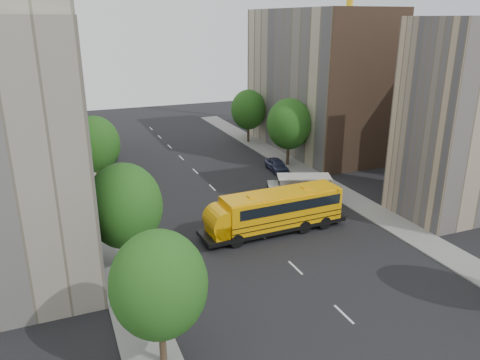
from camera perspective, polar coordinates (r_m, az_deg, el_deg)
ground at (r=40.48m, az=1.29°, el=-5.44°), size 120.00×120.00×0.00m
sidewalk_left at (r=42.29m, az=-16.02°, el=-5.02°), size 3.00×80.00×0.12m
sidewalk_right at (r=49.72m, az=11.18°, el=-0.96°), size 3.00×80.00×0.12m
lane_markings at (r=49.11m, az=-3.39°, el=-0.94°), size 0.15×64.00×0.01m
building_left_cream at (r=40.38m, az=-26.74°, el=7.37°), size 10.00×26.00×20.00m
building_left_redbrick at (r=62.62m, az=-25.19°, el=7.84°), size 10.00×15.00×13.00m
building_right_near at (r=44.73m, az=25.69°, el=6.52°), size 10.00×7.00×17.00m
building_right_far at (r=63.43m, az=9.20°, el=11.80°), size 10.00×22.00×18.00m
building_right_sidewall at (r=54.43m, az=15.28°, el=10.20°), size 10.10×0.30×18.00m
street_tree_0 at (r=23.47m, az=-9.87°, el=-12.47°), size 4.80×4.80×7.41m
street_tree_1 at (r=32.20m, az=-13.92°, el=-3.11°), size 5.12×5.12×7.90m
street_tree_2 at (r=49.32m, az=-17.26°, el=4.17°), size 4.99×4.99×7.71m
street_tree_4 at (r=55.50m, az=5.98°, el=6.80°), size 5.25×5.25×8.10m
street_tree_5 at (r=66.16m, az=1.03°, el=8.56°), size 4.86×4.86×7.51m
school_bus at (r=38.35m, az=4.00°, el=-3.71°), size 12.65×3.51×3.54m
safari_truck at (r=45.07m, az=7.21°, el=-1.03°), size 6.58×4.25×2.67m
parked_car_0 at (r=31.77m, az=-9.94°, el=-11.65°), size 2.04×4.36×1.45m
parked_car_1 at (r=44.99m, az=-14.17°, el=-2.54°), size 1.68×4.12×1.33m
parked_car_2 at (r=61.83m, az=-16.00°, el=3.24°), size 2.48×5.02×1.37m
parked_car_4 at (r=54.34m, az=4.52°, el=1.83°), size 2.08×4.42×1.46m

